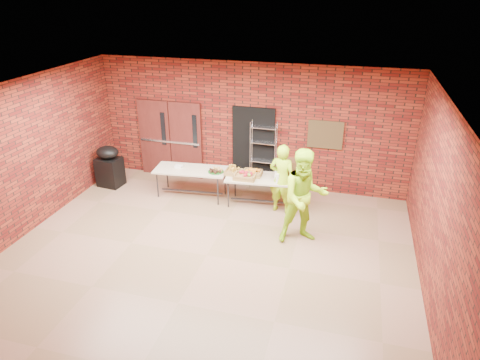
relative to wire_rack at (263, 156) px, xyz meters
The scene contains 19 objects.
room 3.42m from the wire_rack, 96.80° to the right, with size 8.08×7.08×3.28m.
double_doors 2.60m from the wire_rack, behind, with size 1.78×0.12×2.10m.
dark_doorway 0.36m from the wire_rack, 154.69° to the left, with size 1.10×0.06×2.10m, color black.
bronze_plaque 1.64m from the wire_rack, ahead, with size 0.85×0.04×0.70m, color #41301A.
wire_rack is the anchor object (origin of this frame).
table_left 1.89m from the wire_rack, 149.73° to the right, with size 1.84×0.90×0.73m.
table_right 1.04m from the wire_rack, 75.73° to the right, with size 1.87×0.92×0.74m.
basket_bananas 1.11m from the wire_rack, 116.74° to the right, with size 0.41×0.32×0.13m.
basket_oranges 0.94m from the wire_rack, 93.59° to the right, with size 0.44×0.35×0.14m.
basket_apples 1.18m from the wire_rack, 98.51° to the right, with size 0.50×0.39×0.15m.
muffin_tray 1.36m from the wire_rack, 135.47° to the right, with size 0.38×0.38×0.09m.
napkin_box 2.16m from the wire_rack, 154.37° to the right, with size 0.18×0.12×0.06m, color silver.
coffee_dispenser 1.20m from the wire_rack, 45.68° to the right, with size 0.35×0.31×0.46m, color brown.
cup_stack_front 1.19m from the wire_rack, 62.79° to the right, with size 0.08×0.08×0.24m, color silver.
cup_stack_mid 1.35m from the wire_rack, 63.49° to the right, with size 0.08×0.08×0.24m, color silver.
cup_stack_back 1.10m from the wire_rack, 61.28° to the right, with size 0.07×0.07×0.21m, color silver.
covered_grill 4.03m from the wire_rack, 166.70° to the right, with size 0.65×0.57×1.10m.
volunteer_woman 1.34m from the wire_rack, 58.74° to the right, with size 0.61×0.40×1.67m, color #A2DD18.
volunteer_man 2.62m from the wire_rack, 59.25° to the right, with size 0.98×0.76×2.01m, color #A2DD18.
Camera 1 is at (2.50, -6.63, 4.93)m, focal length 32.00 mm.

